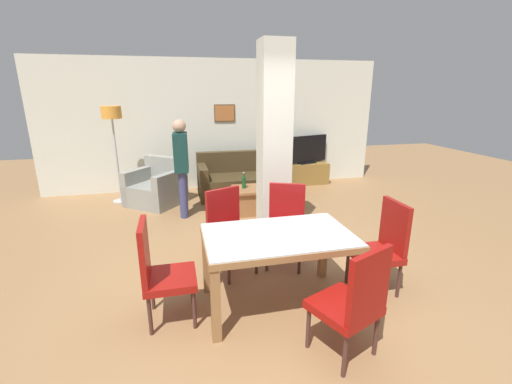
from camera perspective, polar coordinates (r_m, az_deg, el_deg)
ground_plane at (r=3.65m, az=3.51°, el=-17.95°), size 18.00×18.00×0.00m
back_wall at (r=7.51m, az=-6.57°, el=11.03°), size 7.20×0.09×2.70m
divider_pillar at (r=4.78m, az=3.03°, el=7.95°), size 0.41×0.40×2.70m
dining_table at (r=3.35m, az=3.68°, el=-9.62°), size 1.42×0.88×0.76m
dining_chair_head_right at (r=3.84m, az=20.32°, el=-8.20°), size 0.46×0.46×0.98m
dining_chair_head_left at (r=3.26m, az=-15.67°, el=-12.33°), size 0.46×0.46×0.98m
dining_chair_near_right at (r=2.85m, az=15.92°, el=-16.99°), size 0.60×0.60×0.98m
dining_chair_far_right at (r=4.19m, az=4.99°, el=-5.08°), size 0.60×0.60×0.98m
dining_chair_far_left at (r=4.01m, az=-4.52°, el=-6.12°), size 0.61×0.61×0.98m
sofa at (r=7.01m, az=-2.30°, el=1.91°), size 1.78×0.93×0.85m
armchair at (r=6.69m, az=-16.18°, el=0.58°), size 1.21×1.21×0.85m
coffee_table at (r=6.01m, az=-0.04°, el=-1.25°), size 0.77×0.59×0.44m
bottle at (r=5.90m, az=-2.04°, el=1.68°), size 0.07×0.07×0.28m
tv_stand at (r=7.91m, az=8.32°, el=3.08°), size 0.99×0.40×0.48m
tv_screen at (r=7.80m, az=8.49°, el=6.95°), size 1.02×0.36×0.62m
floor_lamp at (r=6.84m, az=-22.82°, el=10.76°), size 0.35×0.35×1.80m
standing_person at (r=5.75m, az=-12.33°, el=4.88°), size 0.24×0.39×1.63m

